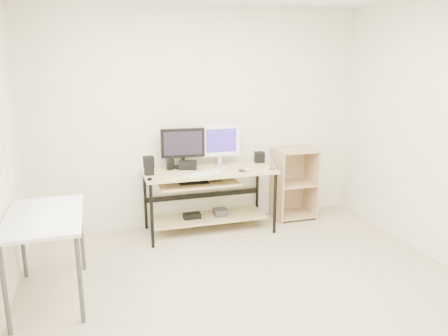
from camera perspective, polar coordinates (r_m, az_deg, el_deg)
room at (r=3.34m, az=2.83°, el=2.47°), size 4.01×4.01×2.62m
desk at (r=5.07m, az=-2.25°, el=-2.53°), size 1.50×0.65×0.75m
side_table at (r=3.90m, az=-22.38°, el=-6.81°), size 0.60×1.00×0.75m
shelf_unit at (r=5.63m, az=8.99°, el=-1.89°), size 0.50×0.40×0.90m
black_monitor at (r=5.06m, az=-5.40°, el=2.95°), size 0.51×0.21×0.46m
white_imac at (r=5.20m, az=-0.42°, el=3.52°), size 0.46×0.15×0.49m
keyboard at (r=4.82m, az=-2.73°, el=-0.71°), size 0.44×0.28×0.02m
mouse at (r=4.94m, az=3.05°, el=-0.20°), size 0.07×0.11×0.04m
center_speaker at (r=5.02m, az=-4.75°, el=0.38°), size 0.22×0.14×0.10m
speaker_left at (r=4.83m, az=-9.79°, el=0.37°), size 0.11×0.11×0.21m
speaker_right at (r=5.36m, az=4.66°, el=1.42°), size 0.11×0.11×0.13m
audio_controller at (r=5.02m, az=-7.04°, el=0.62°), size 0.09×0.07×0.15m
volume_puck at (r=4.64m, az=-9.69°, el=-1.47°), size 0.07×0.07×0.02m
smartphone at (r=4.95m, az=2.29°, el=-0.35°), size 0.08×0.12×0.01m
coaster at (r=5.04m, az=6.33°, el=-0.16°), size 0.10×0.10×0.01m
drinking_glass at (r=5.03m, az=6.35°, el=0.58°), size 0.08×0.08×0.13m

